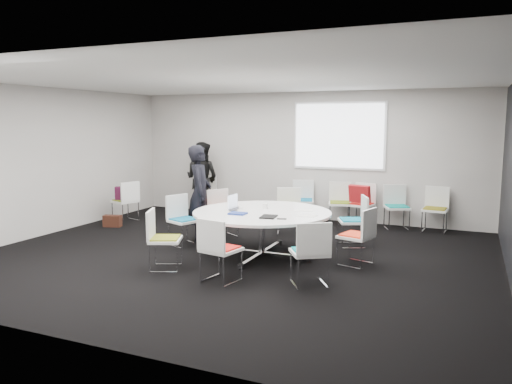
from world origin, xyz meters
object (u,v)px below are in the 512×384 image
at_px(conference_table, 262,223).
at_px(laptop, 237,209).
at_px(chair_ring_c, 288,220).
at_px(chair_back_c, 361,213).
at_px(chair_ring_h, 310,265).
at_px(brown_bag, 112,221).
at_px(cup, 265,206).
at_px(chair_ring_b, 353,231).
at_px(chair_ring_e, 184,230).
at_px(chair_back_b, 340,211).
at_px(chair_back_a, 303,208).
at_px(chair_spare_left, 126,209).
at_px(maroon_bag, 125,193).
at_px(chair_back_e, 435,218).
at_px(chair_ring_f, 165,251).
at_px(person_back, 202,178).
at_px(person_main, 200,193).
at_px(chair_ring_d, 223,222).
at_px(chair_back_d, 396,216).
at_px(chair_ring_a, 356,247).
at_px(chair_ring_g, 220,262).
at_px(chair_person_back, 205,202).

height_order(conference_table, laptop, laptop).
relative_size(chair_ring_c, chair_back_c, 1.00).
xyz_separation_m(chair_ring_h, brown_bag, (-4.85, 1.97, -0.16)).
bearing_deg(chair_ring_c, cup, 77.06).
height_order(chair_ring_b, chair_ring_e, same).
relative_size(chair_ring_h, chair_back_b, 1.00).
bearing_deg(brown_bag, chair_back_a, 32.08).
bearing_deg(chair_ring_h, chair_spare_left, 120.14).
xyz_separation_m(chair_ring_b, maroon_bag, (-5.02, 0.22, 0.34)).
bearing_deg(laptop, chair_back_e, -60.43).
relative_size(chair_ring_f, brown_bag, 2.44).
relative_size(chair_ring_h, person_back, 0.52).
distance_m(chair_back_c, person_main, 3.48).
bearing_deg(chair_ring_d, chair_back_d, 157.64).
bearing_deg(chair_ring_b, cup, 103.84).
distance_m(chair_back_d, brown_bag, 5.80).
bearing_deg(chair_ring_b, chair_back_c, -16.66).
relative_size(chair_ring_d, chair_back_a, 1.00).
relative_size(chair_back_c, maroon_bag, 2.20).
height_order(chair_ring_c, person_main, person_main).
bearing_deg(chair_ring_c, chair_ring_a, 119.26).
xyz_separation_m(chair_back_d, laptop, (-2.13, -2.99, 0.47)).
relative_size(person_main, maroon_bag, 4.33).
xyz_separation_m(chair_ring_h, chair_back_c, (-0.16, 4.11, 0.00)).
bearing_deg(chair_ring_c, person_back, -41.60).
height_order(chair_ring_c, laptop, chair_ring_c).
distance_m(chair_ring_a, chair_ring_c, 2.29).
xyz_separation_m(conference_table, cup, (-0.05, 0.25, 0.24)).
bearing_deg(laptop, chair_ring_c, -26.53).
relative_size(person_back, maroon_bag, 4.22).
bearing_deg(brown_bag, chair_ring_f, -38.06).
relative_size(chair_ring_g, chair_back_d, 1.00).
height_order(chair_ring_g, chair_back_e, same).
bearing_deg(chair_ring_e, chair_person_back, -136.18).
height_order(chair_ring_e, chair_ring_g, same).
bearing_deg(cup, chair_back_d, 57.21).
xyz_separation_m(chair_ring_a, cup, (-1.55, 0.17, 0.50)).
height_order(chair_ring_c, chair_person_back, same).
height_order(chair_ring_b, cup, chair_ring_b).
bearing_deg(chair_back_c, chair_back_e, -167.64).
distance_m(chair_ring_e, chair_spare_left, 2.64).
height_order(chair_spare_left, person_main, person_main).
bearing_deg(chair_ring_c, chair_spare_left, -13.29).
height_order(chair_person_back, brown_bag, chair_person_back).
height_order(chair_back_a, cup, chair_back_a).
xyz_separation_m(chair_back_b, laptop, (-0.96, -3.02, 0.47)).
distance_m(chair_person_back, person_back, 0.59).
relative_size(chair_back_c, chair_spare_left, 1.00).
bearing_deg(chair_ring_a, chair_ring_g, 150.12).
bearing_deg(chair_back_b, chair_ring_b, 96.52).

